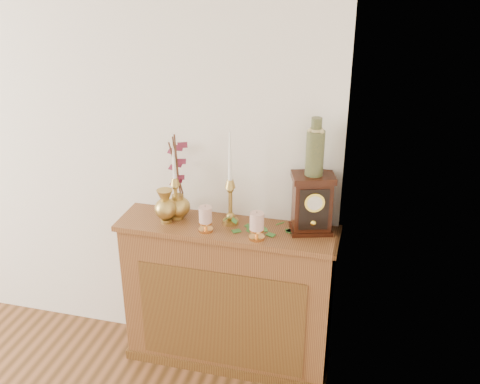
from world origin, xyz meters
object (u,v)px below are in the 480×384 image
(bud_vase, at_px, (165,207))
(ceramic_vase, at_px, (315,150))
(candlestick_left, at_px, (175,191))
(mantel_clock, at_px, (312,204))
(candlestick_center, at_px, (230,195))
(ginger_jar, at_px, (178,177))

(bud_vase, bearing_deg, ceramic_vase, 7.27)
(candlestick_left, distance_m, mantel_clock, 0.76)
(candlestick_center, relative_size, ginger_jar, 1.05)
(candlestick_left, relative_size, ceramic_vase, 1.63)
(mantel_clock, bearing_deg, candlestick_center, 165.50)
(candlestick_center, distance_m, mantel_clock, 0.45)
(candlestick_center, bearing_deg, candlestick_left, -178.13)
(bud_vase, bearing_deg, candlestick_center, 12.58)
(candlestick_left, bearing_deg, mantel_clock, 2.30)
(ginger_jar, distance_m, mantel_clock, 0.76)
(mantel_clock, distance_m, ceramic_vase, 0.31)
(candlestick_left, distance_m, candlestick_center, 0.32)
(ginger_jar, height_order, ceramic_vase, ceramic_vase)
(candlestick_center, relative_size, bud_vase, 2.72)
(candlestick_center, relative_size, ceramic_vase, 1.75)
(candlestick_left, relative_size, candlestick_center, 0.93)
(candlestick_center, bearing_deg, bud_vase, -167.42)
(mantel_clock, relative_size, ceramic_vase, 1.08)
(candlestick_center, height_order, ginger_jar, candlestick_center)
(candlestick_left, height_order, ceramic_vase, ceramic_vase)
(candlestick_left, relative_size, mantel_clock, 1.51)
(ginger_jar, xyz_separation_m, ceramic_vase, (0.76, -0.01, 0.24))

